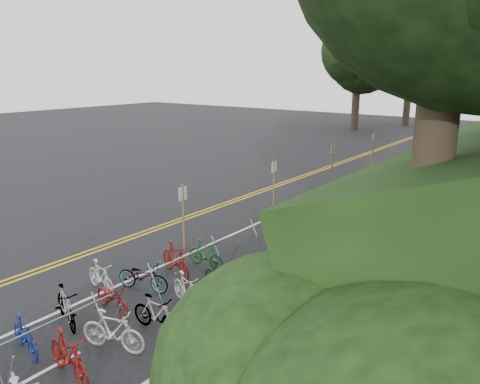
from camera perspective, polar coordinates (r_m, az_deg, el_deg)
The scene contains 8 objects.
ground at distance 15.13m, azimuth -21.95°, elevation -11.68°, with size 120.00×120.00×0.00m, color black.
road_markings at distance 21.23m, azimuth 2.82°, elevation -2.98°, with size 7.47×80.00×0.01m.
red_curb at distance 20.69m, azimuth 17.58°, elevation -4.01°, with size 0.25×28.00×0.10m, color maroon.
bike_rack_front at distance 11.59m, azimuth -21.23°, elevation -15.52°, with size 1.12×2.78×1.12m.
bike_racks_rest at distance 22.31m, azimuth 12.11°, elevation -0.14°, with size 1.14×23.00×1.17m.
signposts_rest at distance 24.10m, azimuth 8.04°, elevation 2.56°, with size 0.08×18.40×2.50m.
bike_front at distance 14.77m, azimuth -16.61°, elevation -9.86°, with size 1.56×0.44×0.94m, color beige.
bike_valet at distance 13.02m, azimuth -12.77°, elevation -13.00°, with size 3.37×9.20×1.09m.
Camera 1 is at (11.96, -6.65, 6.47)m, focal length 35.00 mm.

